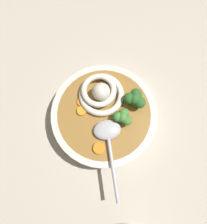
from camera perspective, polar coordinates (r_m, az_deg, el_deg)
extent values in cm
cube|color=#BCB29E|center=(55.76, 2.40, -2.64)|extent=(110.17, 110.17, 3.24)
cylinder|color=silver|center=(51.65, 0.00, -0.75)|extent=(24.11, 24.11, 5.46)
cylinder|color=olive|center=(51.44, 0.00, -0.69)|extent=(21.21, 21.21, 5.03)
torus|color=silver|center=(49.46, -0.78, 4.66)|extent=(10.34, 10.34, 1.43)
torus|color=silver|center=(48.59, -1.45, 5.75)|extent=(11.07, 11.07, 1.28)
sphere|color=silver|center=(47.71, -0.81, 5.39)|extent=(4.01, 4.01, 4.01)
ellipsoid|color=#B7B7BC|center=(47.35, 0.74, -4.66)|extent=(7.17, 6.25, 1.60)
cylinder|color=#B7B7BC|center=(46.70, 2.14, -13.67)|extent=(6.09, 14.30, 0.80)
cylinder|color=#7A9E60|center=(48.17, 4.70, -1.88)|extent=(1.10, 1.10, 1.18)
sphere|color=#478938|center=(46.55, 4.86, -1.44)|extent=(2.17, 2.17, 2.17)
sphere|color=#478938|center=(46.71, 3.55, -1.21)|extent=(2.17, 2.17, 2.17)
sphere|color=#478938|center=(46.59, 5.94, -2.18)|extent=(2.17, 2.17, 2.17)
sphere|color=#478938|center=(46.96, 5.11, -0.22)|extent=(2.17, 2.17, 2.17)
cylinder|color=#7A9E60|center=(49.40, 7.78, 2.70)|extent=(1.28, 1.28, 1.37)
sphere|color=#2D6628|center=(47.56, 8.09, 3.39)|extent=(2.52, 2.52, 2.52)
sphere|color=#2D6628|center=(47.70, 6.57, 3.63)|extent=(2.52, 2.52, 2.52)
sphere|color=#2D6628|center=(47.61, 9.31, 2.54)|extent=(2.52, 2.52, 2.52)
sphere|color=#2D6628|center=(48.15, 8.33, 4.71)|extent=(2.52, 2.52, 2.52)
cylinder|color=orange|center=(49.69, -5.75, 2.78)|extent=(2.41, 2.41, 0.46)
cylinder|color=orange|center=(49.03, -5.93, 0.32)|extent=(2.16, 2.16, 0.59)
cylinder|color=orange|center=(47.34, -1.42, -9.42)|extent=(2.57, 2.57, 0.64)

